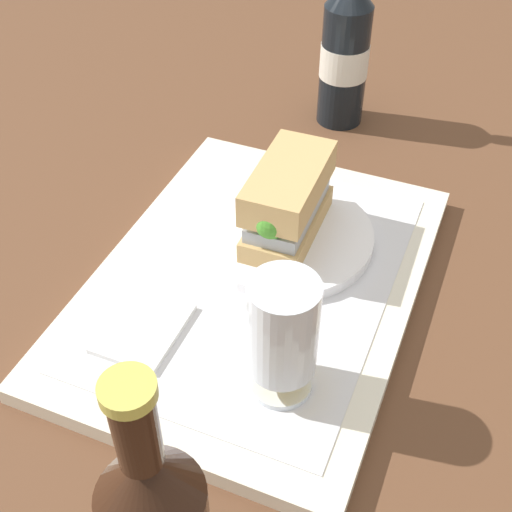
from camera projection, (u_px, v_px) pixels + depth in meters
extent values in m
plane|color=brown|center=(256.00, 290.00, 0.72)|extent=(3.00, 3.00, 0.00)
cube|color=beige|center=(256.00, 284.00, 0.72)|extent=(0.44, 0.32, 0.02)
cube|color=silver|center=(256.00, 277.00, 0.71)|extent=(0.38, 0.27, 0.00)
cylinder|color=white|center=(287.00, 236.00, 0.74)|extent=(0.19, 0.19, 0.01)
cube|color=tan|center=(287.00, 223.00, 0.73)|extent=(0.13, 0.07, 0.02)
cube|color=#9EA3A8|center=(288.00, 208.00, 0.72)|extent=(0.12, 0.06, 0.02)
cube|color=silver|center=(288.00, 199.00, 0.71)|extent=(0.11, 0.05, 0.01)
sphere|color=#47932D|center=(271.00, 221.00, 0.67)|extent=(0.04, 0.04, 0.04)
cube|color=tan|center=(289.00, 182.00, 0.69)|extent=(0.13, 0.07, 0.04)
cylinder|color=silver|center=(281.00, 383.00, 0.60)|extent=(0.06, 0.06, 0.01)
cylinder|color=silver|center=(281.00, 372.00, 0.59)|extent=(0.01, 0.01, 0.02)
cylinder|color=silver|center=(283.00, 327.00, 0.55)|extent=(0.06, 0.06, 0.09)
cylinder|color=gold|center=(282.00, 342.00, 0.57)|extent=(0.06, 0.06, 0.06)
cylinder|color=white|center=(283.00, 314.00, 0.54)|extent=(0.05, 0.05, 0.01)
cube|color=white|center=(143.00, 328.00, 0.65)|extent=(0.09, 0.07, 0.01)
cone|color=black|center=(146.00, 478.00, 0.36)|extent=(0.06, 0.06, 0.04)
cylinder|color=black|center=(136.00, 429.00, 0.33)|extent=(0.02, 0.02, 0.05)
cylinder|color=#BFB74C|center=(128.00, 391.00, 0.31)|extent=(0.03, 0.03, 0.01)
cylinder|color=black|center=(344.00, 66.00, 0.92)|extent=(0.06, 0.06, 0.17)
cylinder|color=silver|center=(344.00, 60.00, 0.91)|extent=(0.07, 0.07, 0.05)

